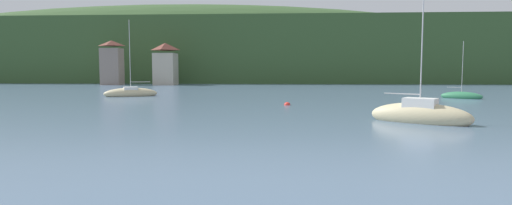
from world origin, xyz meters
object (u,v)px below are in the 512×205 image
sailboat_far_4 (461,96)px  mooring_buoy_near (287,105)px  shore_building_westcentral (166,65)px  sailboat_far_0 (131,93)px  shore_building_west (112,63)px  sailboat_mid_2 (420,115)px

sailboat_far_4 → mooring_buoy_near: 20.58m
shore_building_westcentral → sailboat_far_4: bearing=-40.1°
shore_building_westcentral → sailboat_far_0: bearing=-80.5°
shore_building_west → sailboat_mid_2: 68.58m
shore_building_west → shore_building_westcentral: (10.60, 0.54, -0.25)m
shore_building_westcentral → mooring_buoy_near: 50.19m
shore_building_west → sailboat_far_0: (16.28, -33.34, -3.91)m
shore_building_west → sailboat_mid_2: (41.34, -54.58, -3.83)m
shore_building_westcentral → sailboat_far_0: 34.55m
shore_building_west → sailboat_far_0: 37.31m
sailboat_far_0 → sailboat_mid_2: (25.06, -21.25, 0.08)m
shore_building_westcentral → mooring_buoy_near: shore_building_westcentral is taller
sailboat_mid_2 → sailboat_far_4: 22.80m
sailboat_far_0 → shore_building_westcentral: bearing=-105.6°
shore_building_west → mooring_buoy_near: size_ratio=16.18×
sailboat_far_0 → shore_building_west: bearing=-89.1°
sailboat_far_4 → shore_building_westcentral: bearing=175.4°
shore_building_west → shore_building_westcentral: shore_building_west is taller
sailboat_mid_2 → mooring_buoy_near: sailboat_mid_2 is taller
shore_building_westcentral → sailboat_far_4: size_ratio=1.32×
shore_building_westcentral → sailboat_far_0: (5.68, -33.88, -3.65)m
mooring_buoy_near → shore_building_westcentral: bearing=117.7°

